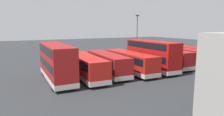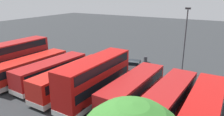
{
  "view_description": "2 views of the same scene",
  "coord_description": "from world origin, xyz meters",
  "px_view_note": "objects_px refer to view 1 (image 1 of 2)",
  "views": [
    {
      "loc": [
        17.94,
        35.9,
        6.71
      ],
      "look_at": [
        1.17,
        4.51,
        1.07
      ],
      "focal_mm": 31.8,
      "sensor_mm": 36.0,
      "label": 1
    },
    {
      "loc": [
        -13.71,
        29.49,
        11.06
      ],
      "look_at": [
        2.47,
        1.51,
        1.28
      ],
      "focal_mm": 34.53,
      "sensor_mm": 36.0,
      "label": 2
    }
  ],
  "objects_px": {
    "bus_single_deck_seventh": "(85,66)",
    "lamp_post_tall": "(137,33)",
    "bus_single_deck_second": "(184,56)",
    "bus_double_decker_fourth": "(151,55)",
    "bus_single_deck_fifth": "(130,61)",
    "car_hatchback_silver": "(114,57)",
    "bus_double_decker_far_end": "(56,62)",
    "waste_bin_yellow": "(107,55)",
    "bus_single_deck_third": "(166,57)",
    "bus_single_deck_near_end": "(198,55)",
    "bus_single_deck_sixth": "(107,63)"
  },
  "relations": [
    {
      "from": "bus_double_decker_fourth",
      "to": "bus_single_deck_sixth",
      "type": "relative_size",
      "value": 1.0
    },
    {
      "from": "bus_double_decker_fourth",
      "to": "bus_single_deck_seventh",
      "type": "bearing_deg",
      "value": -2.07
    },
    {
      "from": "bus_single_deck_seventh",
      "to": "waste_bin_yellow",
      "type": "height_order",
      "value": "bus_single_deck_seventh"
    },
    {
      "from": "bus_single_deck_sixth",
      "to": "bus_single_deck_fifth",
      "type": "bearing_deg",
      "value": 174.76
    },
    {
      "from": "bus_single_deck_second",
      "to": "waste_bin_yellow",
      "type": "relative_size",
      "value": 11.87
    },
    {
      "from": "bus_single_deck_fifth",
      "to": "car_hatchback_silver",
      "type": "height_order",
      "value": "bus_single_deck_fifth"
    },
    {
      "from": "bus_single_deck_third",
      "to": "bus_double_decker_far_end",
      "type": "xyz_separation_m",
      "value": [
        18.23,
        0.37,
        0.83
      ]
    },
    {
      "from": "bus_single_deck_third",
      "to": "bus_double_decker_far_end",
      "type": "relative_size",
      "value": 1.0
    },
    {
      "from": "bus_single_deck_second",
      "to": "bus_single_deck_fifth",
      "type": "distance_m",
      "value": 11.19
    },
    {
      "from": "bus_double_decker_fourth",
      "to": "bus_single_deck_fifth",
      "type": "height_order",
      "value": "bus_double_decker_fourth"
    },
    {
      "from": "bus_single_deck_seventh",
      "to": "lamp_post_tall",
      "type": "xyz_separation_m",
      "value": [
        -16.87,
        -12.32,
        3.7
      ]
    },
    {
      "from": "bus_double_decker_far_end",
      "to": "bus_single_deck_sixth",
      "type": "bearing_deg",
      "value": -179.18
    },
    {
      "from": "bus_single_deck_second",
      "to": "bus_double_decker_fourth",
      "type": "height_order",
      "value": "bus_double_decker_fourth"
    },
    {
      "from": "bus_double_decker_fourth",
      "to": "car_hatchback_silver",
      "type": "bearing_deg",
      "value": -85.76
    },
    {
      "from": "bus_single_deck_second",
      "to": "bus_single_deck_sixth",
      "type": "xyz_separation_m",
      "value": [
        14.79,
        -0.42,
        -0.0
      ]
    },
    {
      "from": "bus_single_deck_fifth",
      "to": "car_hatchback_silver",
      "type": "bearing_deg",
      "value": -105.65
    },
    {
      "from": "bus_single_deck_seventh",
      "to": "bus_single_deck_second",
      "type": "bearing_deg",
      "value": 179.88
    },
    {
      "from": "bus_single_deck_second",
      "to": "bus_single_deck_fifth",
      "type": "height_order",
      "value": "same"
    },
    {
      "from": "bus_single_deck_near_end",
      "to": "bus_single_deck_fifth",
      "type": "relative_size",
      "value": 1.07
    },
    {
      "from": "bus_single_deck_fifth",
      "to": "waste_bin_yellow",
      "type": "distance_m",
      "value": 14.99
    },
    {
      "from": "bus_single_deck_fifth",
      "to": "bus_double_decker_fourth",
      "type": "bearing_deg",
      "value": 173.1
    },
    {
      "from": "bus_single_deck_fifth",
      "to": "car_hatchback_silver",
      "type": "relative_size",
      "value": 2.54
    },
    {
      "from": "bus_double_decker_far_end",
      "to": "bus_double_decker_fourth",
      "type": "bearing_deg",
      "value": 177.35
    },
    {
      "from": "bus_single_deck_seventh",
      "to": "bus_single_deck_third",
      "type": "bearing_deg",
      "value": -177.45
    },
    {
      "from": "bus_single_deck_third",
      "to": "bus_single_deck_seventh",
      "type": "bearing_deg",
      "value": 2.55
    },
    {
      "from": "bus_single_deck_near_end",
      "to": "lamp_post_tall",
      "type": "distance_m",
      "value": 13.97
    },
    {
      "from": "bus_single_deck_near_end",
      "to": "bus_double_decker_fourth",
      "type": "xyz_separation_m",
      "value": [
        10.77,
        0.0,
        0.82
      ]
    },
    {
      "from": "bus_single_deck_third",
      "to": "bus_single_deck_fifth",
      "type": "bearing_deg",
      "value": 4.56
    },
    {
      "from": "bus_single_deck_second",
      "to": "waste_bin_yellow",
      "type": "height_order",
      "value": "bus_single_deck_second"
    },
    {
      "from": "car_hatchback_silver",
      "to": "lamp_post_tall",
      "type": "xyz_separation_m",
      "value": [
        -7.04,
        -2.25,
        4.62
      ]
    },
    {
      "from": "lamp_post_tall",
      "to": "waste_bin_yellow",
      "type": "distance_m",
      "value": 8.4
    },
    {
      "from": "lamp_post_tall",
      "to": "waste_bin_yellow",
      "type": "height_order",
      "value": "lamp_post_tall"
    },
    {
      "from": "bus_single_deck_near_end",
      "to": "bus_single_deck_third",
      "type": "height_order",
      "value": "same"
    },
    {
      "from": "waste_bin_yellow",
      "to": "bus_single_deck_second",
      "type": "bearing_deg",
      "value": 118.09
    },
    {
      "from": "bus_single_deck_fifth",
      "to": "bus_single_deck_seventh",
      "type": "relative_size",
      "value": 1.01
    },
    {
      "from": "bus_single_deck_third",
      "to": "bus_double_decker_far_end",
      "type": "distance_m",
      "value": 18.25
    },
    {
      "from": "bus_double_decker_fourth",
      "to": "waste_bin_yellow",
      "type": "distance_m",
      "value": 15.12
    },
    {
      "from": "bus_single_deck_near_end",
      "to": "bus_single_deck_sixth",
      "type": "relative_size",
      "value": 1.14
    },
    {
      "from": "bus_double_decker_fourth",
      "to": "bus_single_deck_seventh",
      "type": "distance_m",
      "value": 10.65
    },
    {
      "from": "bus_double_decker_fourth",
      "to": "bus_single_deck_seventh",
      "type": "xyz_separation_m",
      "value": [
        10.61,
        -0.38,
        -0.83
      ]
    },
    {
      "from": "bus_single_deck_third",
      "to": "bus_single_deck_fifth",
      "type": "xyz_separation_m",
      "value": [
        7.52,
        0.6,
        0.0
      ]
    },
    {
      "from": "bus_single_deck_near_end",
      "to": "bus_single_deck_seventh",
      "type": "bearing_deg",
      "value": -1.03
    },
    {
      "from": "bus_double_decker_fourth",
      "to": "waste_bin_yellow",
      "type": "relative_size",
      "value": 10.94
    },
    {
      "from": "bus_single_deck_fifth",
      "to": "waste_bin_yellow",
      "type": "bearing_deg",
      "value": -103.07
    },
    {
      "from": "bus_single_deck_third",
      "to": "waste_bin_yellow",
      "type": "relative_size",
      "value": 11.18
    },
    {
      "from": "bus_single_deck_sixth",
      "to": "bus_double_decker_far_end",
      "type": "xyz_separation_m",
      "value": [
        7.11,
        0.1,
        0.83
      ]
    },
    {
      "from": "bus_single_deck_second",
      "to": "lamp_post_tall",
      "type": "height_order",
      "value": "lamp_post_tall"
    },
    {
      "from": "bus_double_decker_fourth",
      "to": "bus_double_decker_far_end",
      "type": "xyz_separation_m",
      "value": [
        14.28,
        -0.66,
        0.0
      ]
    },
    {
      "from": "bus_single_deck_near_end",
      "to": "car_hatchback_silver",
      "type": "distance_m",
      "value": 15.6
    },
    {
      "from": "bus_single_deck_near_end",
      "to": "bus_single_deck_sixth",
      "type": "bearing_deg",
      "value": -2.44
    }
  ]
}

